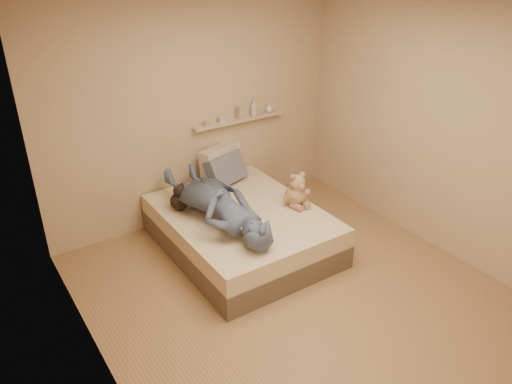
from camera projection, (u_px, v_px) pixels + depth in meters
room at (299, 168)px, 4.20m from camera, size 3.80×3.80×3.80m
bed at (242, 230)px, 5.38m from camera, size 1.50×1.90×0.45m
game_console at (249, 228)px, 4.68m from camera, size 0.18×0.10×0.06m
teddy_bear at (297, 192)px, 5.33m from camera, size 0.32×0.31×0.39m
dark_plush at (179, 199)px, 5.25m from camera, size 0.20×0.20×0.30m
pillow_cream at (221, 163)px, 5.92m from camera, size 0.58×0.35×0.41m
pillow_grey at (226, 169)px, 5.82m from camera, size 0.56×0.41×0.37m
person at (217, 203)px, 5.03m from camera, size 0.65×1.66×0.39m
wall_shelf at (239, 120)px, 5.92m from camera, size 1.20×0.12×0.03m
shelf_bottles at (250, 111)px, 5.96m from camera, size 0.96×0.12×0.20m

